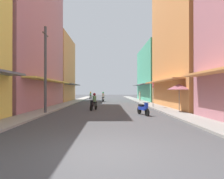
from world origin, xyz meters
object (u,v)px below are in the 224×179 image
at_px(motorbike_silver, 90,96).
at_px(pedestrian_far, 140,96).
at_px(motorbike_blue, 143,108).
at_px(street_sign_no_entry, 153,91).
at_px(motorbike_black, 94,103).
at_px(utility_pole, 45,69).
at_px(vendor_umbrella, 179,87).
at_px(motorbike_white, 103,97).

height_order(motorbike_silver, pedestrian_far, pedestrian_far).
distance_m(motorbike_blue, street_sign_no_entry, 5.65).
bearing_deg(pedestrian_far, motorbike_black, -114.79).
bearing_deg(street_sign_no_entry, motorbike_black, -165.10).
relative_size(pedestrian_far, street_sign_no_entry, 0.62).
relative_size(motorbike_silver, utility_pole, 0.26).
xyz_separation_m(motorbike_black, vendor_umbrella, (7.00, -2.33, 1.40)).
xyz_separation_m(motorbike_silver, pedestrian_far, (9.02, -7.90, 0.12)).
relative_size(motorbike_blue, utility_pole, 0.26).
relative_size(motorbike_white, pedestrian_far, 1.10).
bearing_deg(motorbike_black, vendor_umbrella, -18.39).
distance_m(motorbike_black, pedestrian_far, 15.80).
xyz_separation_m(motorbike_black, street_sign_no_entry, (5.81, 1.55, 1.01)).
relative_size(motorbike_silver, street_sign_no_entry, 0.66).
bearing_deg(pedestrian_far, utility_pole, -120.54).
xyz_separation_m(motorbike_blue, pedestrian_far, (2.74, 17.97, 0.32)).
relative_size(motorbike_white, motorbike_blue, 1.03).
distance_m(motorbike_white, pedestrian_far, 6.25).
relative_size(motorbike_black, street_sign_no_entry, 0.67).
bearing_deg(utility_pole, motorbike_black, 38.70).
relative_size(utility_pole, street_sign_no_entry, 2.53).
bearing_deg(motorbike_black, pedestrian_far, 65.21).
bearing_deg(utility_pole, vendor_umbrella, 2.54).
distance_m(motorbike_blue, pedestrian_far, 18.18).
distance_m(motorbike_silver, street_sign_no_entry, 22.29).
distance_m(motorbike_silver, utility_pole, 25.21).
distance_m(vendor_umbrella, street_sign_no_entry, 4.07).
height_order(motorbike_silver, street_sign_no_entry, street_sign_no_entry).
bearing_deg(motorbike_white, utility_pole, -104.25).
height_order(utility_pole, street_sign_no_entry, utility_pole).
bearing_deg(street_sign_no_entry, pedestrian_far, 86.35).
relative_size(motorbike_black, motorbike_blue, 1.00).
bearing_deg(vendor_umbrella, utility_pole, -177.46).
xyz_separation_m(vendor_umbrella, street_sign_no_entry, (-1.19, 3.87, -0.39)).
bearing_deg(motorbike_black, motorbike_silver, 96.14).
height_order(motorbike_black, motorbike_white, same).
bearing_deg(pedestrian_far, motorbike_white, -167.48).
bearing_deg(motorbike_silver, motorbike_white, -72.52).
distance_m(motorbike_white, utility_pole, 16.51).
height_order(motorbike_white, motorbike_blue, motorbike_white).
height_order(motorbike_silver, motorbike_white, same).
xyz_separation_m(motorbike_silver, motorbike_white, (2.92, -9.26, 0.00)).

